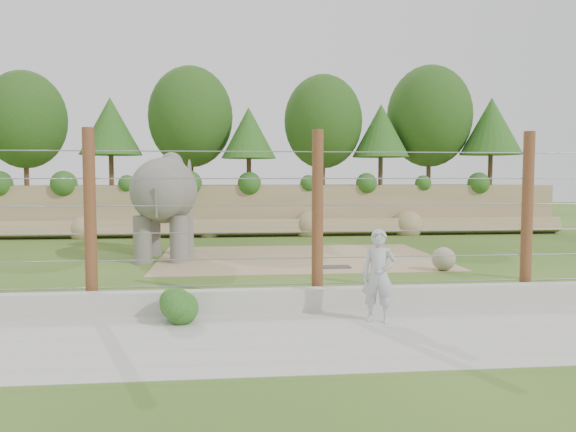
{
  "coord_description": "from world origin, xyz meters",
  "views": [
    {
      "loc": [
        -1.97,
        -17.03,
        2.94
      ],
      "look_at": [
        0.0,
        2.0,
        1.6
      ],
      "focal_mm": 35.0,
      "sensor_mm": 36.0,
      "label": 1
    }
  ],
  "objects": [
    {
      "name": "ground",
      "position": [
        0.0,
        0.0,
        0.0
      ],
      "size": [
        90.0,
        90.0,
        0.0
      ],
      "primitive_type": "plane",
      "color": "#2E571B",
      "rests_on": "ground"
    },
    {
      "name": "barrier_fence",
      "position": [
        0.0,
        -4.5,
        2.0
      ],
      "size": [
        20.26,
        0.26,
        4.0
      ],
      "color": "#582212",
      "rests_on": "ground"
    },
    {
      "name": "drain_grate",
      "position": [
        1.38,
        0.68,
        0.04
      ],
      "size": [
        1.0,
        0.6,
        0.03
      ],
      "primitive_type": "cube",
      "color": "#262628",
      "rests_on": "dirt_patch"
    },
    {
      "name": "dirt_patch",
      "position": [
        0.5,
        3.0,
        0.01
      ],
      "size": [
        10.0,
        7.0,
        0.02
      ],
      "primitive_type": "cube",
      "color": "tan",
      "rests_on": "ground"
    },
    {
      "name": "stone_ball",
      "position": [
        4.64,
        -0.3,
        0.39
      ],
      "size": [
        0.73,
        0.73,
        0.73
      ],
      "primitive_type": "sphere",
      "color": "gray",
      "rests_on": "dirt_patch"
    },
    {
      "name": "elephant",
      "position": [
        -4.31,
        3.33,
        1.9
      ],
      "size": [
        2.13,
        4.74,
        3.79
      ],
      "primitive_type": null,
      "rotation": [
        0.0,
        0.0,
        -0.03
      ],
      "color": "#625E57",
      "rests_on": "ground"
    },
    {
      "name": "walkway",
      "position": [
        0.0,
        -7.0,
        0.01
      ],
      "size": [
        26.0,
        4.0,
        0.01
      ],
      "primitive_type": "cube",
      "color": "#BBB6AD",
      "rests_on": "ground"
    },
    {
      "name": "back_embankment",
      "position": [
        0.59,
        12.68,
        3.97
      ],
      "size": [
        30.0,
        5.52,
        8.77
      ],
      "color": "#877954",
      "rests_on": "ground"
    },
    {
      "name": "retaining_wall",
      "position": [
        0.0,
        -5.0,
        0.25
      ],
      "size": [
        26.0,
        0.35,
        0.5
      ],
      "primitive_type": "cube",
      "color": "#BBB6AD",
      "rests_on": "ground"
    },
    {
      "name": "zookeeper",
      "position": [
        1.0,
        -6.11,
        0.95
      ],
      "size": [
        0.81,
        0.69,
        1.88
      ],
      "primitive_type": "imported",
      "rotation": [
        0.0,
        0.0,
        -0.41
      ],
      "color": "#A3A7AC",
      "rests_on": "walkway"
    },
    {
      "name": "walkway_shrub",
      "position": [
        -3.14,
        -5.8,
        0.38
      ],
      "size": [
        0.74,
        0.74,
        0.74
      ],
      "primitive_type": "sphere",
      "color": "#1B5C1C",
      "rests_on": "walkway"
    }
  ]
}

